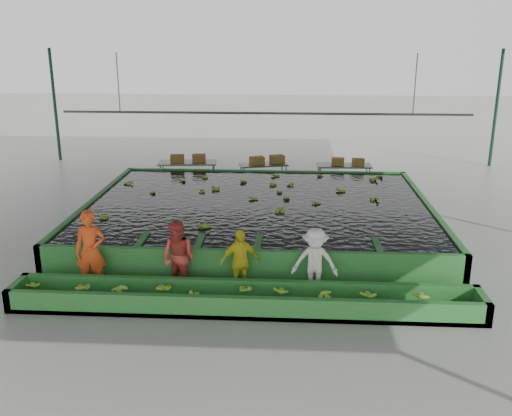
# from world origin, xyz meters

# --- Properties ---
(ground) EXTENTS (80.00, 80.00, 0.00)m
(ground) POSITION_xyz_m (0.00, 0.00, 0.00)
(ground) COLOR gray
(ground) RESTS_ON ground
(shed_roof) EXTENTS (20.00, 22.00, 0.04)m
(shed_roof) POSITION_xyz_m (0.00, 0.00, 5.00)
(shed_roof) COLOR gray
(shed_roof) RESTS_ON shed_posts
(shed_posts) EXTENTS (20.00, 22.00, 5.00)m
(shed_posts) POSITION_xyz_m (0.00, 0.00, 2.50)
(shed_posts) COLOR #143A24
(shed_posts) RESTS_ON ground
(flotation_tank) EXTENTS (10.00, 8.00, 0.90)m
(flotation_tank) POSITION_xyz_m (0.00, 1.50, 0.45)
(flotation_tank) COLOR #286F2C
(flotation_tank) RESTS_ON ground
(tank_water) EXTENTS (9.70, 7.70, 0.00)m
(tank_water) POSITION_xyz_m (0.00, 1.50, 0.85)
(tank_water) COLOR black
(tank_water) RESTS_ON flotation_tank
(sorting_trough) EXTENTS (10.00, 1.00, 0.50)m
(sorting_trough) POSITION_xyz_m (0.00, -3.60, 0.25)
(sorting_trough) COLOR #286F2C
(sorting_trough) RESTS_ON ground
(cableway_rail) EXTENTS (0.08, 0.08, 14.00)m
(cableway_rail) POSITION_xyz_m (0.00, 5.00, 3.00)
(cableway_rail) COLOR #59605B
(cableway_rail) RESTS_ON shed_roof
(rail_hanger_left) EXTENTS (0.04, 0.04, 2.00)m
(rail_hanger_left) POSITION_xyz_m (-5.00, 5.00, 4.00)
(rail_hanger_left) COLOR #59605B
(rail_hanger_left) RESTS_ON shed_roof
(rail_hanger_right) EXTENTS (0.04, 0.04, 2.00)m
(rail_hanger_right) POSITION_xyz_m (5.00, 5.00, 4.00)
(rail_hanger_right) COLOR #59605B
(rail_hanger_right) RESTS_ON shed_roof
(worker_a) EXTENTS (0.73, 0.52, 1.88)m
(worker_a) POSITION_xyz_m (-3.53, -2.80, 0.94)
(worker_a) COLOR #E74919
(worker_a) RESTS_ON ground
(worker_b) EXTENTS (1.00, 0.91, 1.66)m
(worker_b) POSITION_xyz_m (-1.53, -2.80, 0.83)
(worker_b) COLOR #B7382F
(worker_b) RESTS_ON ground
(worker_c) EXTENTS (0.96, 0.65, 1.52)m
(worker_c) POSITION_xyz_m (-0.16, -2.80, 0.76)
(worker_c) COLOR yellow
(worker_c) RESTS_ON ground
(worker_d) EXTENTS (1.06, 0.66, 1.58)m
(worker_d) POSITION_xyz_m (1.51, -2.80, 0.79)
(worker_d) COLOR silver
(worker_d) RESTS_ON ground
(packing_table_left) EXTENTS (2.25, 1.08, 0.99)m
(packing_table_left) POSITION_xyz_m (-2.95, 6.25, 0.49)
(packing_table_left) COLOR #59605B
(packing_table_left) RESTS_ON ground
(packing_table_mid) EXTENTS (1.95, 1.17, 0.83)m
(packing_table_mid) POSITION_xyz_m (-0.11, 6.77, 0.41)
(packing_table_mid) COLOR #59605B
(packing_table_mid) RESTS_ON ground
(packing_table_right) EXTENTS (2.04, 0.88, 0.92)m
(packing_table_right) POSITION_xyz_m (2.92, 6.43, 0.46)
(packing_table_right) COLOR #59605B
(packing_table_right) RESTS_ON ground
(box_stack_left) EXTENTS (1.35, 0.56, 0.28)m
(box_stack_left) POSITION_xyz_m (-2.90, 6.21, 0.99)
(box_stack_left) COLOR brown
(box_stack_left) RESTS_ON packing_table_left
(box_stack_mid) EXTENTS (1.38, 0.88, 0.29)m
(box_stack_mid) POSITION_xyz_m (0.03, 6.86, 0.83)
(box_stack_mid) COLOR brown
(box_stack_mid) RESTS_ON packing_table_mid
(box_stack_right) EXTENTS (1.23, 0.45, 0.26)m
(box_stack_right) POSITION_xyz_m (3.05, 6.35, 0.92)
(box_stack_right) COLOR brown
(box_stack_right) RESTS_ON packing_table_right
(floating_bananas) EXTENTS (8.64, 5.89, 0.12)m
(floating_bananas) POSITION_xyz_m (0.00, 2.30, 0.85)
(floating_bananas) COLOR #6CA026
(floating_bananas) RESTS_ON tank_water
(trough_bananas) EXTENTS (8.53, 0.57, 0.11)m
(trough_bananas) POSITION_xyz_m (0.00, -3.60, 0.40)
(trough_bananas) COLOR #6CA026
(trough_bananas) RESTS_ON sorting_trough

